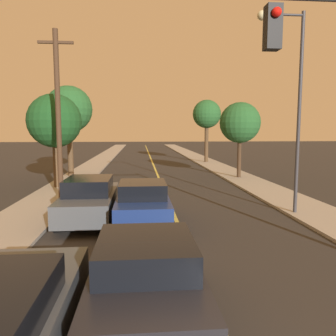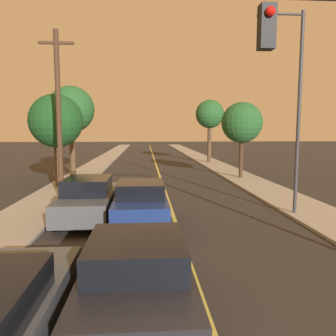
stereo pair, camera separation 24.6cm
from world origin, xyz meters
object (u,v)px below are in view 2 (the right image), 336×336
(tree_right_far, at_px, (210,115))
(tree_left_far, at_px, (71,110))
(car_near_lane_second, at_px, (141,204))
(tree_left_near, at_px, (56,121))
(utility_pole_left, at_px, (59,113))
(car_outer_lane_second, at_px, (89,199))
(car_near_lane_front, at_px, (137,276))
(streetlamp_right, at_px, (290,87))
(tree_right_near, at_px, (242,123))

(tree_right_far, bearing_deg, tree_left_far, -140.69)
(car_near_lane_second, bearing_deg, tree_right_far, 72.98)
(tree_left_near, bearing_deg, car_near_lane_second, -58.48)
(utility_pole_left, distance_m, tree_left_near, 3.76)
(utility_pole_left, xyz_separation_m, tree_right_far, (10.76, 18.14, 0.83))
(car_near_lane_second, relative_size, car_outer_lane_second, 0.86)
(utility_pole_left, bearing_deg, tree_left_far, 98.39)
(car_near_lane_front, xyz_separation_m, utility_pole_left, (-3.85, 10.24, 3.39))
(car_outer_lane_second, xyz_separation_m, tree_left_near, (-2.95, 7.00, 3.10))
(car_near_lane_second, relative_size, streetlamp_right, 0.53)
(car_near_lane_second, distance_m, tree_left_near, 9.93)
(car_outer_lane_second, height_order, tree_right_near, tree_right_near)
(car_near_lane_second, bearing_deg, car_near_lane_front, -90.00)
(utility_pole_left, bearing_deg, tree_right_far, 59.32)
(car_near_lane_second, distance_m, car_outer_lane_second, 2.24)
(car_near_lane_front, xyz_separation_m, tree_right_far, (6.91, 28.39, 4.22))
(tree_right_far, bearing_deg, utility_pole_left, -120.68)
(tree_left_far, xyz_separation_m, tree_right_near, (11.96, -1.72, -0.94))
(tree_left_near, relative_size, tree_right_near, 1.02)
(car_near_lane_second, distance_m, tree_left_far, 14.32)
(tree_right_near, bearing_deg, streetlamp_right, -96.63)
(streetlamp_right, distance_m, utility_pole_left, 10.18)
(car_near_lane_second, xyz_separation_m, utility_pole_left, (-3.85, 4.45, 3.38))
(car_near_lane_second, height_order, tree_right_near, tree_right_near)
(car_near_lane_second, distance_m, utility_pole_left, 6.79)
(car_near_lane_second, bearing_deg, tree_left_far, 111.69)
(car_near_lane_second, xyz_separation_m, car_outer_lane_second, (-1.99, 1.04, -0.01))
(streetlamp_right, distance_m, tree_right_near, 10.10)
(tree_left_near, relative_size, tree_right_far, 0.83)
(car_near_lane_front, xyz_separation_m, tree_left_near, (-4.93, 13.84, 3.10))
(tree_right_near, height_order, tree_right_far, tree_right_far)
(car_outer_lane_second, relative_size, utility_pole_left, 0.61)
(car_near_lane_front, height_order, streetlamp_right, streetlamp_right)
(streetlamp_right, bearing_deg, car_near_lane_second, -169.36)
(tree_right_far, bearing_deg, streetlamp_right, -93.17)
(utility_pole_left, relative_size, tree_right_far, 1.22)
(tree_right_far, bearing_deg, car_outer_lane_second, -112.44)
(utility_pole_left, height_order, tree_left_near, utility_pole_left)
(tree_left_far, bearing_deg, tree_right_near, -8.19)
(car_near_lane_front, distance_m, car_outer_lane_second, 7.12)
(car_near_lane_second, height_order, utility_pole_left, utility_pole_left)
(streetlamp_right, bearing_deg, car_outer_lane_second, -179.72)
(tree_right_near, bearing_deg, car_near_lane_front, -112.23)
(car_near_lane_second, relative_size, tree_left_near, 0.76)
(tree_left_near, bearing_deg, tree_right_far, 50.85)
(utility_pole_left, xyz_separation_m, tree_left_near, (-1.08, 3.59, -0.29))
(car_outer_lane_second, relative_size, tree_left_near, 0.89)
(car_near_lane_front, height_order, tree_right_far, tree_right_far)
(car_near_lane_front, distance_m, streetlamp_right, 9.89)
(tree_right_near, bearing_deg, tree_left_far, 171.81)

